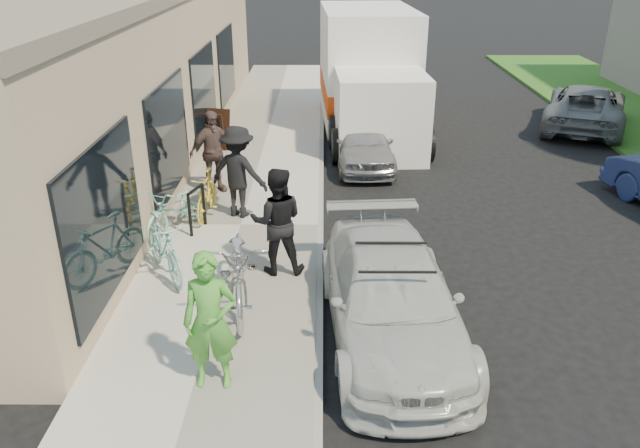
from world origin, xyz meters
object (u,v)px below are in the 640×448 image
object	(u,v)px
tandem_bike	(240,268)
cruiser_bike_a	(164,247)
man_standing	(277,221)
cruiser_bike_c	(207,194)
far_car_gray	(586,107)
woman_rider	(210,321)
cruiser_bike_b	(177,208)
sedan_silver	(363,143)
moving_truck	(369,77)
bystander_a	(238,172)
sandwich_board	(216,130)
sedan_white	(391,297)
bystander_b	(212,152)
bike_rack	(197,205)

from	to	relation	value
tandem_bike	cruiser_bike_a	distance (m)	1.60
man_standing	cruiser_bike_c	bearing A→B (deg)	-58.01
far_car_gray	woman_rider	size ratio (longest dim) A/B	2.60
woman_rider	cruiser_bike_a	bearing A→B (deg)	112.79
cruiser_bike_b	sedan_silver	bearing A→B (deg)	70.48
moving_truck	far_car_gray	world-z (taller)	moving_truck
cruiser_bike_a	bystander_a	bearing A→B (deg)	38.65
sedan_silver	far_car_gray	xyz separation A→B (m)	(6.85, 3.44, 0.07)
sedan_silver	sandwich_board	bearing A→B (deg)	165.41
tandem_bike	man_standing	size ratio (longest dim) A/B	1.27
man_standing	cruiser_bike_b	xyz separation A→B (m)	(-2.00, 1.53, -0.42)
moving_truck	cruiser_bike_a	bearing A→B (deg)	-115.15
tandem_bike	far_car_gray	bearing A→B (deg)	41.28
sandwich_board	sedan_silver	size ratio (longest dim) A/B	0.30
sedan_silver	tandem_bike	size ratio (longest dim) A/B	1.48
sedan_white	cruiser_bike_c	xyz separation A→B (m)	(-3.27, 3.95, -0.03)
sedan_silver	moving_truck	size ratio (longest dim) A/B	0.49
woman_rider	sedan_white	bearing A→B (deg)	26.83
sandwich_board	sedan_silver	xyz separation A→B (m)	(3.81, -0.81, -0.08)
tandem_bike	moving_truck	bearing A→B (deg)	68.73
tandem_bike	man_standing	xyz separation A→B (m)	(0.49, 1.03, 0.30)
far_car_gray	man_standing	world-z (taller)	man_standing
cruiser_bike_b	bystander_b	size ratio (longest dim) A/B	1.03
sandwich_board	cruiser_bike_c	xyz separation A→B (m)	(0.51, -4.35, -0.06)
sedan_silver	far_car_gray	world-z (taller)	far_car_gray
sandwich_board	woman_rider	bearing A→B (deg)	-67.45
bystander_a	moving_truck	bearing A→B (deg)	-91.48
tandem_bike	woman_rider	distance (m)	1.89
cruiser_bike_c	tandem_bike	bearing A→B (deg)	-68.26
bike_rack	moving_truck	world-z (taller)	moving_truck
sedan_silver	woman_rider	bearing A→B (deg)	-107.58
sedan_silver	cruiser_bike_b	xyz separation A→B (m)	(-3.73, -4.31, 0.05)
sedan_silver	cruiser_bike_c	xyz separation A→B (m)	(-3.30, -3.54, 0.02)
sedan_white	bystander_a	world-z (taller)	bystander_a
moving_truck	cruiser_bike_a	world-z (taller)	moving_truck
bike_rack	far_car_gray	distance (m)	12.78
cruiser_bike_c	bystander_b	distance (m)	1.41
sedan_white	cruiser_bike_c	size ratio (longest dim) A/B	2.99
moving_truck	tandem_bike	distance (m)	10.70
tandem_bike	cruiser_bike_c	world-z (taller)	tandem_bike
bike_rack	cruiser_bike_b	xyz separation A→B (m)	(-0.36, -0.07, -0.03)
tandem_bike	bystander_b	bearing A→B (deg)	96.54
sandwich_board	far_car_gray	size ratio (longest dim) A/B	0.22
cruiser_bike_a	bystander_a	world-z (taller)	bystander_a
man_standing	tandem_bike	bearing A→B (deg)	62.30
sedan_white	sedan_silver	world-z (taller)	sedan_white
tandem_bike	cruiser_bike_a	xyz separation A→B (m)	(-1.35, 0.86, -0.09)
far_car_gray	tandem_bike	distance (m)	13.74
cruiser_bike_b	moving_truck	bearing A→B (deg)	83.76
bike_rack	cruiser_bike_b	distance (m)	0.37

